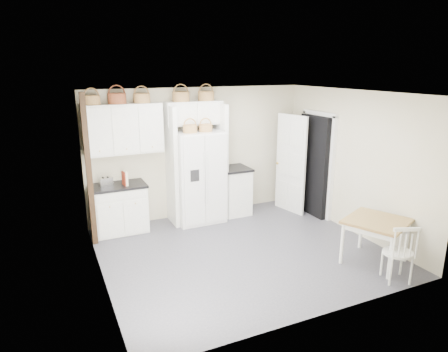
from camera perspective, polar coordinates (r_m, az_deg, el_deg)
name	(u,v)px	position (r m, az deg, el deg)	size (l,w,h in m)	color
floor	(242,251)	(6.81, 2.64, -10.66)	(4.50, 4.50, 0.00)	#3A3A45
ceiling	(245,93)	(6.13, 2.95, 11.73)	(4.50, 4.50, 0.00)	white
wall_back	(198,153)	(8.13, -3.70, 3.36)	(4.50, 4.50, 0.00)	#C3B993
wall_left	(97,195)	(5.72, -17.72, -2.55)	(4.00, 4.00, 0.00)	#C3B993
wall_right	(353,163)	(7.62, 18.01, 1.82)	(4.00, 4.00, 0.00)	#C3B993
refrigerator	(198,177)	(7.84, -3.73, -0.09)	(0.93, 0.75, 1.80)	white
base_cab_left	(120,209)	(7.66, -14.63, -4.62)	(0.94, 0.59, 0.87)	silver
base_cab_right	(234,191)	(8.33, 1.46, -2.20)	(0.54, 0.64, 0.94)	silver
dining_table	(375,241)	(6.73, 20.73, -8.71)	(0.85, 0.85, 0.71)	brown
windsor_chair	(398,253)	(6.28, 23.59, -10.02)	(0.42, 0.38, 0.86)	silver
counter_left	(118,186)	(7.52, -14.87, -1.36)	(0.98, 0.63, 0.04)	black
counter_right	(234,168)	(8.19, 1.49, 1.09)	(0.58, 0.69, 0.04)	black
toaster	(106,182)	(7.46, -16.56, -0.81)	(0.23, 0.14, 0.16)	silver
cookbook_red	(124,179)	(7.42, -14.06, -0.37)	(0.04, 0.17, 0.25)	maroon
cookbook_cream	(125,178)	(7.42, -13.90, -0.29)	(0.04, 0.18, 0.26)	beige
basket_upper_a	(92,100)	(7.33, -18.37, 10.25)	(0.28, 0.28, 0.16)	olive
basket_upper_b	(117,99)	(7.39, -15.03, 10.64)	(0.32, 0.32, 0.19)	brown
basket_upper_c	(142,98)	(7.47, -11.66, 10.84)	(0.30, 0.30, 0.17)	olive
basket_bridge_a	(181,97)	(7.68, -6.17, 11.21)	(0.32, 0.32, 0.18)	olive
basket_bridge_b	(206,96)	(7.85, -2.57, 11.37)	(0.31, 0.31, 0.18)	olive
basket_fridge_a	(190,129)	(7.49, -4.88, 6.75)	(0.27, 0.27, 0.14)	olive
basket_fridge_b	(206,128)	(7.60, -2.66, 6.89)	(0.26, 0.26, 0.14)	olive
upper_cabinet	(123,129)	(7.46, -14.19, 6.53)	(1.40, 0.34, 0.90)	silver
bridge_cabinet	(193,113)	(7.78, -4.39, 8.97)	(1.12, 0.34, 0.45)	silver
fridge_panel_left	(172,166)	(7.67, -7.48, 1.39)	(0.08, 0.60, 2.30)	silver
fridge_panel_right	(220,161)	(8.02, -0.50, 2.14)	(0.08, 0.60, 2.30)	silver
trim_post	(89,171)	(7.01, -18.74, 0.63)	(0.09, 0.09, 2.60)	black
doorway_void	(315,166)	(8.37, 12.83, 1.43)	(0.18, 0.85, 2.05)	black
door_slab	(291,164)	(8.43, 9.51, 1.70)	(0.80, 0.04, 2.05)	white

